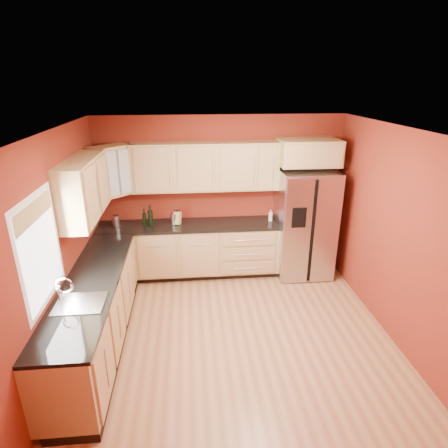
{
  "coord_description": "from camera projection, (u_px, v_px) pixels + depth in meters",
  "views": [
    {
      "loc": [
        -0.51,
        -3.96,
        3.11
      ],
      "look_at": [
        -0.05,
        0.9,
        1.21
      ],
      "focal_mm": 30.0,
      "sensor_mm": 36.0,
      "label": 1
    }
  ],
  "objects": [
    {
      "name": "ceiling",
      "position": [
        237.0,
        131.0,
        3.91
      ],
      "size": [
        4.0,
        4.0,
        0.0
      ],
      "primitive_type": "plane",
      "color": "silver",
      "rests_on": "wall_back"
    },
    {
      "name": "wall_front",
      "position": [
        272.0,
        366.0,
        2.52
      ],
      "size": [
        4.0,
        0.04,
        2.6
      ],
      "primitive_type": "cube",
      "color": "maroon",
      "rests_on": "floor"
    },
    {
      "name": "wine_bottle_b",
      "position": [
        150.0,
        216.0,
        5.9
      ],
      "size": [
        0.1,
        0.1,
        0.35
      ],
      "primitive_type": null,
      "rotation": [
        0.0,
        0.0,
        0.43
      ],
      "color": "black",
      "rests_on": "countertop_back"
    },
    {
      "name": "wall_back",
      "position": [
        221.0,
        195.0,
        6.23
      ],
      "size": [
        4.0,
        0.04,
        2.6
      ],
      "primitive_type": "cube",
      "color": "maroon",
      "rests_on": "floor"
    },
    {
      "name": "upper_cabinets_back",
      "position": [
        206.0,
        167.0,
        5.87
      ],
      "size": [
        2.3,
        0.33,
        0.75
      ],
      "primitive_type": "cube",
      "color": "#9E7E4D",
      "rests_on": "wall_back"
    },
    {
      "name": "wine_bottle_a",
      "position": [
        144.0,
        217.0,
        5.92
      ],
      "size": [
        0.09,
        0.09,
        0.29
      ],
      "primitive_type": null,
      "rotation": [
        0.0,
        0.0,
        -0.43
      ],
      "color": "black",
      "rests_on": "countertop_back"
    },
    {
      "name": "refrigerator",
      "position": [
        304.0,
        223.0,
        6.15
      ],
      "size": [
        0.9,
        0.75,
        1.78
      ],
      "primitive_type": "cube",
      "color": "silver",
      "rests_on": "floor"
    },
    {
      "name": "over_fridge_cabinet",
      "position": [
        309.0,
        152.0,
        5.8
      ],
      "size": [
        0.92,
        0.6,
        0.4
      ],
      "primitive_type": "cube",
      "color": "#9E7E4D",
      "rests_on": "wall_back"
    },
    {
      "name": "window",
      "position": [
        41.0,
        250.0,
        3.65
      ],
      "size": [
        0.03,
        0.9,
        1.0
      ],
      "primitive_type": "cube",
      "color": "white",
      "rests_on": "wall_left"
    },
    {
      "name": "countertop_left",
      "position": [
        92.0,
        281.0,
        4.37
      ],
      "size": [
        0.62,
        2.8,
        0.04
      ],
      "primitive_type": "cube",
      "color": "black",
      "rests_on": "base_cabinets_left"
    },
    {
      "name": "canister_left",
      "position": [
        174.0,
        219.0,
        6.03
      ],
      "size": [
        0.11,
        0.11,
        0.18
      ],
      "primitive_type": "cylinder",
      "rotation": [
        0.0,
        0.0,
        -0.04
      ],
      "color": "silver",
      "rests_on": "countertop_back"
    },
    {
      "name": "sink_faucet",
      "position": [
        78.0,
        291.0,
        3.85
      ],
      "size": [
        0.5,
        0.42,
        0.3
      ],
      "primitive_type": null,
      "color": "white",
      "rests_on": "countertop_left"
    },
    {
      "name": "wall_left",
      "position": [
        59.0,
        251.0,
        4.2
      ],
      "size": [
        0.04,
        4.0,
        2.6
      ],
      "primitive_type": "cube",
      "color": "maroon",
      "rests_on": "floor"
    },
    {
      "name": "countertop_back",
      "position": [
        188.0,
        225.0,
        6.04
      ],
      "size": [
        2.9,
        0.62,
        0.04
      ],
      "primitive_type": "cube",
      "color": "black",
      "rests_on": "base_cabinets_back"
    },
    {
      "name": "knife_block",
      "position": [
        177.0,
        218.0,
        6.02
      ],
      "size": [
        0.13,
        0.12,
        0.2
      ],
      "primitive_type": "cube",
      "rotation": [
        0.0,
        0.0,
        -0.36
      ],
      "color": "tan",
      "rests_on": "countertop_back"
    },
    {
      "name": "upper_cabinets_left",
      "position": [
        84.0,
        188.0,
        4.7
      ],
      "size": [
        0.33,
        1.35,
        0.75
      ],
      "primitive_type": "cube",
      "color": "#9E7E4D",
      "rests_on": "wall_left"
    },
    {
      "name": "base_cabinets_left",
      "position": [
        96.0,
        314.0,
        4.54
      ],
      "size": [
        0.6,
        2.8,
        0.88
      ],
      "primitive_type": "cube",
      "color": "#9E7E4D",
      "rests_on": "floor"
    },
    {
      "name": "soap_dispenser",
      "position": [
        271.0,
        216.0,
        6.15
      ],
      "size": [
        0.08,
        0.08,
        0.19
      ],
      "primitive_type": "cylinder",
      "rotation": [
        0.0,
        0.0,
        0.42
      ],
      "color": "silver",
      "rests_on": "countertop_back"
    },
    {
      "name": "canister_right",
      "position": [
        116.0,
        221.0,
        5.88
      ],
      "size": [
        0.12,
        0.12,
        0.19
      ],
      "primitive_type": "cylinder",
      "rotation": [
        0.0,
        0.0,
        -0.0
      ],
      "color": "silver",
      "rests_on": "countertop_back"
    },
    {
      "name": "corner_upper_cabinet",
      "position": [
        111.0,
        171.0,
        5.59
      ],
      "size": [
        0.67,
        0.67,
        0.75
      ],
      "primitive_type": "cube",
      "rotation": [
        0.0,
        0.0,
        0.79
      ],
      "color": "#9E7E4D",
      "rests_on": "wall_back"
    },
    {
      "name": "base_cabinets_back",
      "position": [
        189.0,
        251.0,
        6.22
      ],
      "size": [
        2.9,
        0.6,
        0.88
      ],
      "primitive_type": "cube",
      "color": "#9E7E4D",
      "rests_on": "floor"
    },
    {
      "name": "wall_right",
      "position": [
        398.0,
        238.0,
        4.56
      ],
      "size": [
        0.04,
        4.0,
        2.6
      ],
      "primitive_type": "cube",
      "color": "maroon",
      "rests_on": "floor"
    },
    {
      "name": "floor",
      "position": [
        234.0,
        336.0,
        4.85
      ],
      "size": [
        4.0,
        4.0,
        0.0
      ],
      "primitive_type": "plane",
      "color": "#9C603C",
      "rests_on": "ground"
    }
  ]
}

